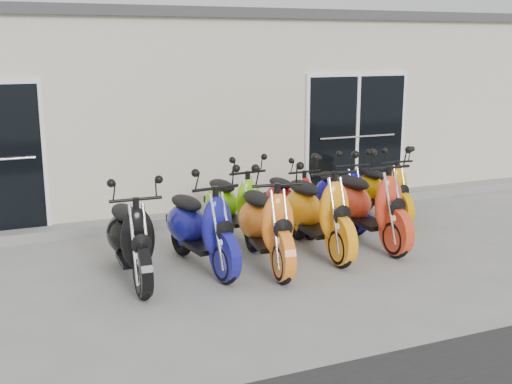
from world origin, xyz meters
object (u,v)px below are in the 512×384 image
at_px(scooter_front_red, 369,194).
at_px(scooter_back_blue, 340,186).
at_px(scooter_front_orange_b, 317,200).
at_px(scooter_front_black, 130,226).
at_px(scooter_front_blue, 200,215).
at_px(scooter_back_yellow, 383,182).
at_px(scooter_back_green, 234,195).
at_px(scooter_back_red, 292,192).
at_px(scooter_front_orange_a, 266,212).

distance_m(scooter_front_red, scooter_back_blue, 1.02).
relative_size(scooter_front_orange_b, scooter_front_red, 1.00).
xyz_separation_m(scooter_front_black, scooter_front_red, (3.42, 0.15, 0.05)).
relative_size(scooter_front_black, scooter_front_blue, 0.98).
xyz_separation_m(scooter_front_black, scooter_back_yellow, (4.34, 1.16, -0.05)).
height_order(scooter_front_blue, scooter_back_green, scooter_front_blue).
bearing_deg(scooter_front_blue, scooter_front_orange_b, -7.85).
xyz_separation_m(scooter_front_black, scooter_back_red, (2.72, 1.20, -0.08)).
xyz_separation_m(scooter_front_black, scooter_front_orange_b, (2.57, 0.10, 0.05)).
distance_m(scooter_front_orange_b, scooter_front_red, 0.85).
distance_m(scooter_back_red, scooter_back_blue, 0.83).
xyz_separation_m(scooter_front_red, scooter_back_yellow, (0.92, 1.01, -0.10)).
relative_size(scooter_front_black, scooter_back_blue, 1.08).
bearing_deg(scooter_front_black, scooter_front_orange_b, 3.69).
xyz_separation_m(scooter_front_black, scooter_back_green, (1.76, 1.13, -0.03)).
height_order(scooter_front_red, scooter_back_yellow, scooter_front_red).
height_order(scooter_front_black, scooter_front_orange_a, scooter_front_orange_a).
xyz_separation_m(scooter_back_blue, scooter_back_yellow, (0.79, 0.00, -0.00)).
relative_size(scooter_back_green, scooter_back_red, 1.08).
relative_size(scooter_front_blue, scooter_front_orange_b, 0.95).
bearing_deg(scooter_front_blue, scooter_front_red, -6.68).
xyz_separation_m(scooter_front_orange_a, scooter_front_red, (1.72, 0.30, 0.02)).
relative_size(scooter_back_blue, scooter_back_yellow, 1.00).
distance_m(scooter_front_black, scooter_back_green, 2.09).
bearing_deg(scooter_back_yellow, scooter_back_blue, -176.60).
bearing_deg(scooter_front_red, scooter_back_blue, 82.42).
height_order(scooter_back_red, scooter_back_blue, scooter_back_blue).
bearing_deg(scooter_front_orange_b, scooter_front_blue, -178.29).
height_order(scooter_front_blue, scooter_front_orange_b, scooter_front_orange_b).
height_order(scooter_front_blue, scooter_front_red, scooter_front_red).
xyz_separation_m(scooter_front_orange_b, scooter_back_blue, (0.98, 1.06, -0.10)).
xyz_separation_m(scooter_front_blue, scooter_front_orange_b, (1.66, 0.00, 0.04)).
relative_size(scooter_front_red, scooter_back_blue, 1.16).
relative_size(scooter_front_black, scooter_front_orange_a, 0.95).
height_order(scooter_front_orange_b, scooter_back_yellow, scooter_front_orange_b).
distance_m(scooter_back_red, scooter_back_yellow, 1.62).
relative_size(scooter_back_green, scooter_back_yellow, 1.04).
relative_size(scooter_front_blue, scooter_front_red, 0.95).
bearing_deg(scooter_front_black, scooter_front_red, 3.99).
relative_size(scooter_front_red, scooter_back_green, 1.12).
bearing_deg(scooter_back_yellow, scooter_front_blue, -159.66).
height_order(scooter_front_black, scooter_back_blue, scooter_front_black).
bearing_deg(scooter_back_yellow, scooter_front_red, -129.09).
bearing_deg(scooter_back_blue, scooter_front_red, -93.18).
relative_size(scooter_front_orange_a, scooter_back_blue, 1.13).
bearing_deg(scooter_front_black, scooter_back_blue, 19.49).
bearing_deg(scooter_back_yellow, scooter_front_orange_b, -145.88).
height_order(scooter_front_black, scooter_back_green, scooter_front_black).
relative_size(scooter_front_blue, scooter_back_green, 1.07).
xyz_separation_m(scooter_front_orange_a, scooter_back_blue, (1.85, 1.30, -0.08)).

